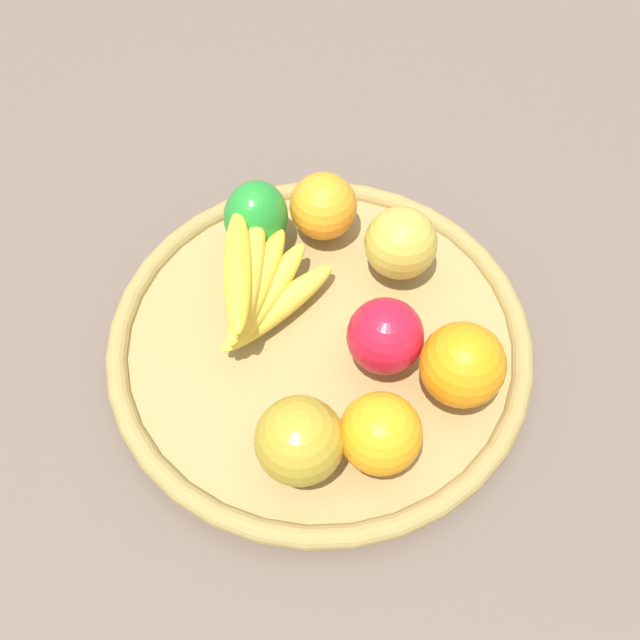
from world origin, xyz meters
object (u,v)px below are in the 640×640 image
(bell_pepper, at_px, (256,217))
(orange_0, at_px, (380,434))
(apple_0, at_px, (401,243))
(orange_1, at_px, (323,206))
(orange_2, at_px, (462,366))
(banana_bunch, at_px, (257,288))
(apple_2, at_px, (384,338))
(apple_1, at_px, (299,441))

(bell_pepper, relative_size, orange_0, 1.12)
(apple_0, xyz_separation_m, bell_pepper, (0.15, 0.04, 0.00))
(bell_pepper, height_order, orange_1, bell_pepper)
(orange_2, height_order, orange_1, orange_2)
(bell_pepper, height_order, orange_0, bell_pepper)
(orange_0, xyz_separation_m, orange_1, (0.16, -0.22, -0.00))
(banana_bunch, bearing_deg, apple_2, -179.19)
(orange_1, bearing_deg, bell_pepper, 41.36)
(apple_0, distance_m, apple_2, 0.12)
(orange_2, bearing_deg, orange_1, -31.96)
(orange_1, xyz_separation_m, apple_1, (-0.10, 0.26, 0.00))
(orange_2, bearing_deg, orange_0, 66.08)
(bell_pepper, distance_m, orange_0, 0.28)
(orange_0, bearing_deg, orange_2, -113.92)
(orange_0, bearing_deg, apple_1, 32.14)
(apple_0, xyz_separation_m, banana_bunch, (0.11, 0.12, 0.00))
(apple_1, xyz_separation_m, apple_2, (-0.02, -0.13, -0.00))
(apple_0, relative_size, orange_0, 1.04)
(apple_0, relative_size, bell_pepper, 0.92)
(orange_0, height_order, orange_2, orange_2)
(bell_pepper, distance_m, apple_1, 0.26)
(apple_1, bearing_deg, orange_2, -127.73)
(orange_0, distance_m, apple_1, 0.07)
(apple_2, bearing_deg, orange_2, -179.23)
(apple_0, bearing_deg, orange_2, 133.26)
(apple_0, xyz_separation_m, apple_1, (-0.01, 0.25, 0.00))
(orange_0, bearing_deg, bell_pepper, -38.19)
(apple_0, bearing_deg, banana_bunch, 47.44)
(bell_pepper, bearing_deg, apple_0, -71.55)
(apple_2, bearing_deg, orange_0, 111.02)
(apple_0, bearing_deg, apple_2, 104.60)
(banana_bunch, xyz_separation_m, orange_2, (-0.22, -0.00, 0.00))
(banana_bunch, height_order, apple_2, banana_bunch)
(apple_0, relative_size, banana_bunch, 0.50)
(bell_pepper, height_order, apple_1, bell_pepper)
(orange_2, relative_size, orange_1, 1.09)
(apple_1, bearing_deg, apple_2, -100.67)
(apple_0, height_order, orange_2, orange_2)
(orange_1, distance_m, apple_2, 0.18)
(orange_2, xyz_separation_m, apple_1, (0.10, 0.13, -0.00))
(bell_pepper, xyz_separation_m, orange_0, (-0.22, 0.17, -0.00))
(apple_0, distance_m, banana_bunch, 0.16)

